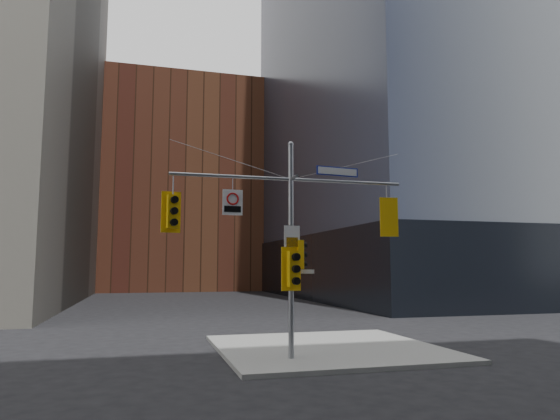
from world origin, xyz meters
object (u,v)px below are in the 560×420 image
traffic_light_pole_side (300,255)px  street_sign_blade (337,171)px  regulatory_sign_arm (233,201)px  traffic_light_east_arm (387,218)px  signal_assembly (291,226)px  traffic_light_pole_front (293,269)px  traffic_light_west_arm (172,212)px

traffic_light_pole_side → street_sign_blade: 3.17m
street_sign_blade → regulatory_sign_arm: size_ratio=1.91×
traffic_light_east_arm → traffic_light_pole_side: traffic_light_east_arm is taller
signal_assembly → regulatory_sign_arm: size_ratio=9.65×
regulatory_sign_arm → traffic_light_pole_side: bearing=-3.3°
traffic_light_east_arm → regulatory_sign_arm: (-5.49, -0.02, 0.38)m
traffic_light_pole_side → traffic_light_pole_front: size_ratio=0.67×
street_sign_blade → regulatory_sign_arm: 3.83m
signal_assembly → traffic_light_pole_front: bearing=-90.2°
traffic_light_east_arm → traffic_light_pole_front: (-3.52, -0.27, -1.79)m
traffic_light_east_arm → street_sign_blade: size_ratio=0.86×
traffic_light_west_arm → street_sign_blade: size_ratio=0.83×
signal_assembly → regulatory_sign_arm: 2.11m
traffic_light_east_arm → traffic_light_pole_front: traffic_light_east_arm is taller
signal_assembly → traffic_light_pole_front: size_ratio=5.63×
traffic_light_west_arm → street_sign_blade: street_sign_blade is taller
traffic_light_pole_side → traffic_light_east_arm: bearing=-100.4°
traffic_light_east_arm → traffic_light_pole_front: size_ratio=0.96×
regulatory_sign_arm → street_sign_blade: bearing=-3.8°
signal_assembly → street_sign_blade: size_ratio=5.07×
traffic_light_west_arm → traffic_light_pole_side: (4.18, 0.00, -1.32)m
traffic_light_pole_front → traffic_light_pole_side: bearing=34.4°
traffic_light_west_arm → traffic_light_pole_side: 4.38m
signal_assembly → traffic_light_pole_front: 1.43m
traffic_light_west_arm → traffic_light_east_arm: 7.38m
signal_assembly → regulatory_sign_arm: signal_assembly is taller
signal_assembly → traffic_light_pole_side: signal_assembly is taller
street_sign_blade → traffic_light_pole_front: bearing=-177.2°
traffic_light_east_arm → street_sign_blade: 2.41m
traffic_light_pole_front → regulatory_sign_arm: bearing=166.1°
traffic_light_west_arm → traffic_light_east_arm: traffic_light_east_arm is taller
signal_assembly → traffic_light_west_arm: size_ratio=6.13×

